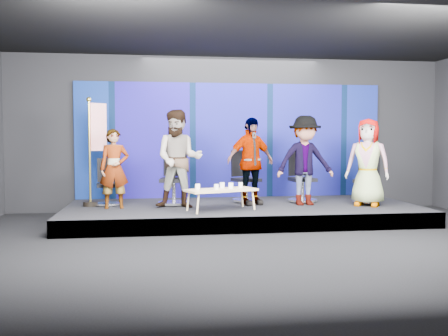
{
  "coord_description": "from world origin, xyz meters",
  "views": [
    {
      "loc": [
        -1.73,
        -7.37,
        1.65
      ],
      "look_at": [
        -0.39,
        2.4,
        1.06
      ],
      "focal_mm": 40.0,
      "sensor_mm": 36.0,
      "label": 1
    }
  ],
  "objects_px": {
    "panelist_d": "(305,160)",
    "mug_d": "(231,186)",
    "panelist_a": "(114,169)",
    "chair_d": "(302,185)",
    "chair_b": "(174,186)",
    "chair_e": "(367,186)",
    "chair_c": "(245,185)",
    "panelist_e": "(368,162)",
    "mug_a": "(198,187)",
    "mug_b": "(216,187)",
    "panelist_c": "(250,161)",
    "chair_a": "(108,190)",
    "mug_e": "(241,185)",
    "panelist_b": "(179,159)",
    "coffee_table": "(221,191)",
    "mug_c": "(222,185)",
    "flag_stand": "(95,149)"
  },
  "relations": [
    {
      "from": "panelist_d",
      "to": "mug_d",
      "type": "distance_m",
      "value": 1.71
    },
    {
      "from": "panelist_a",
      "to": "chair_d",
      "type": "xyz_separation_m",
      "value": [
        3.86,
        0.48,
        -0.4
      ]
    },
    {
      "from": "chair_b",
      "to": "chair_d",
      "type": "bearing_deg",
      "value": 10.68
    },
    {
      "from": "chair_e",
      "to": "panelist_a",
      "type": "bearing_deg",
      "value": -144.15
    },
    {
      "from": "chair_c",
      "to": "panelist_e",
      "type": "bearing_deg",
      "value": -41.64
    },
    {
      "from": "mug_a",
      "to": "mug_b",
      "type": "xyz_separation_m",
      "value": [
        0.35,
        -0.02,
        -0.0
      ]
    },
    {
      "from": "mug_a",
      "to": "panelist_c",
      "type": "bearing_deg",
      "value": 34.56
    },
    {
      "from": "panelist_c",
      "to": "mug_d",
      "type": "xyz_separation_m",
      "value": [
        -0.5,
        -0.65,
        -0.43
      ]
    },
    {
      "from": "chair_e",
      "to": "mug_a",
      "type": "relative_size",
      "value": 10.05
    },
    {
      "from": "panelist_d",
      "to": "chair_a",
      "type": "bearing_deg",
      "value": 171.06
    },
    {
      "from": "mug_d",
      "to": "chair_e",
      "type": "bearing_deg",
      "value": 12.47
    },
    {
      "from": "chair_a",
      "to": "panelist_d",
      "type": "height_order",
      "value": "panelist_d"
    },
    {
      "from": "chair_c",
      "to": "panelist_c",
      "type": "relative_size",
      "value": 0.62
    },
    {
      "from": "mug_e",
      "to": "mug_b",
      "type": "bearing_deg",
      "value": -147.32
    },
    {
      "from": "panelist_b",
      "to": "panelist_d",
      "type": "xyz_separation_m",
      "value": [
        2.54,
        0.08,
        -0.05
      ]
    },
    {
      "from": "panelist_a",
      "to": "panelist_b",
      "type": "xyz_separation_m",
      "value": [
        1.23,
        -0.1,
        0.19
      ]
    },
    {
      "from": "coffee_table",
      "to": "mug_e",
      "type": "relative_size",
      "value": 14.49
    },
    {
      "from": "mug_d",
      "to": "mug_e",
      "type": "bearing_deg",
      "value": 38.86
    },
    {
      "from": "mug_e",
      "to": "panelist_c",
      "type": "bearing_deg",
      "value": 59.42
    },
    {
      "from": "panelist_c",
      "to": "mug_b",
      "type": "distance_m",
      "value": 1.21
    },
    {
      "from": "panelist_a",
      "to": "mug_c",
      "type": "height_order",
      "value": "panelist_a"
    },
    {
      "from": "chair_d",
      "to": "chair_e",
      "type": "height_order",
      "value": "chair_d"
    },
    {
      "from": "chair_b",
      "to": "mug_a",
      "type": "xyz_separation_m",
      "value": [
        0.39,
        -1.03,
        0.07
      ]
    },
    {
      "from": "panelist_c",
      "to": "coffee_table",
      "type": "xyz_separation_m",
      "value": [
        -0.69,
        -0.71,
        -0.51
      ]
    },
    {
      "from": "chair_a",
      "to": "mug_a",
      "type": "xyz_separation_m",
      "value": [
        1.73,
        -1.09,
        0.15
      ]
    },
    {
      "from": "chair_d",
      "to": "panelist_e",
      "type": "bearing_deg",
      "value": -36.62
    },
    {
      "from": "chair_c",
      "to": "coffee_table",
      "type": "distance_m",
      "value": 1.39
    },
    {
      "from": "panelist_b",
      "to": "chair_c",
      "type": "bearing_deg",
      "value": 36.98
    },
    {
      "from": "chair_b",
      "to": "panelist_a",
      "type": "bearing_deg",
      "value": -151.94
    },
    {
      "from": "chair_c",
      "to": "panelist_c",
      "type": "xyz_separation_m",
      "value": [
        0.02,
        -0.5,
        0.53
      ]
    },
    {
      "from": "panelist_a",
      "to": "flag_stand",
      "type": "distance_m",
      "value": 0.71
    },
    {
      "from": "coffee_table",
      "to": "mug_e",
      "type": "height_order",
      "value": "mug_e"
    },
    {
      "from": "chair_a",
      "to": "chair_e",
      "type": "relative_size",
      "value": 0.88
    },
    {
      "from": "coffee_table",
      "to": "chair_c",
      "type": "bearing_deg",
      "value": 61.02
    },
    {
      "from": "chair_a",
      "to": "chair_b",
      "type": "xyz_separation_m",
      "value": [
        1.33,
        -0.06,
        0.08
      ]
    },
    {
      "from": "chair_a",
      "to": "panelist_e",
      "type": "bearing_deg",
      "value": -15.87
    },
    {
      "from": "panelist_d",
      "to": "panelist_e",
      "type": "distance_m",
      "value": 1.24
    },
    {
      "from": "panelist_e",
      "to": "panelist_a",
      "type": "bearing_deg",
      "value": -149.4
    },
    {
      "from": "panelist_a",
      "to": "chair_e",
      "type": "distance_m",
      "value": 5.2
    },
    {
      "from": "chair_c",
      "to": "mug_e",
      "type": "xyz_separation_m",
      "value": [
        -0.26,
        -0.98,
        0.09
      ]
    },
    {
      "from": "chair_c",
      "to": "coffee_table",
      "type": "bearing_deg",
      "value": -138.16
    },
    {
      "from": "chair_d",
      "to": "mug_c",
      "type": "distance_m",
      "value": 2.04
    },
    {
      "from": "mug_b",
      "to": "chair_d",
      "type": "bearing_deg",
      "value": 29.92
    },
    {
      "from": "panelist_c",
      "to": "chair_d",
      "type": "relative_size",
      "value": 1.59
    },
    {
      "from": "chair_c",
      "to": "flag_stand",
      "type": "distance_m",
      "value": 3.18
    },
    {
      "from": "panelist_c",
      "to": "mug_c",
      "type": "bearing_deg",
      "value": -157.77
    },
    {
      "from": "chair_a",
      "to": "chair_e",
      "type": "distance_m",
      "value": 5.37
    },
    {
      "from": "panelist_d",
      "to": "mug_b",
      "type": "relative_size",
      "value": 18.26
    },
    {
      "from": "panelist_d",
      "to": "mug_d",
      "type": "height_order",
      "value": "panelist_d"
    },
    {
      "from": "chair_b",
      "to": "mug_d",
      "type": "xyz_separation_m",
      "value": [
        1.03,
        -0.89,
        0.07
      ]
    }
  ]
}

